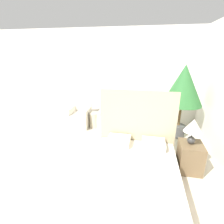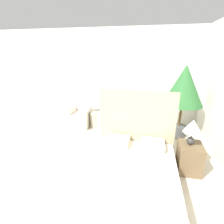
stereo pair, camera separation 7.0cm
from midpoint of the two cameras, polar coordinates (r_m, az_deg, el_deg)
wall_back at (r=5.62m, az=0.75°, el=11.31°), size 10.00×0.06×2.90m
bed at (r=3.14m, az=6.76°, el=-19.04°), size 1.55×2.08×1.48m
armchair_near_window_left at (r=5.52m, az=-9.99°, el=-1.74°), size 0.65×0.67×0.86m
armchair_near_window_right at (r=5.24m, az=-0.00°, el=-2.59°), size 0.65×0.67×0.86m
potted_palm at (r=4.78m, az=22.86°, el=7.44°), size 0.99×0.99×1.92m
nightstand at (r=3.77m, az=24.43°, el=-13.44°), size 0.42×0.49×0.56m
table_lamp at (r=3.51m, az=25.35°, el=-4.66°), size 0.33×0.33×0.49m
side_table at (r=5.39m, az=-5.08°, el=-2.53°), size 0.33×0.33×0.46m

